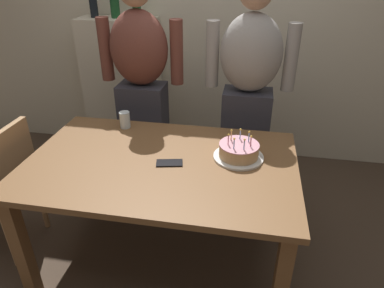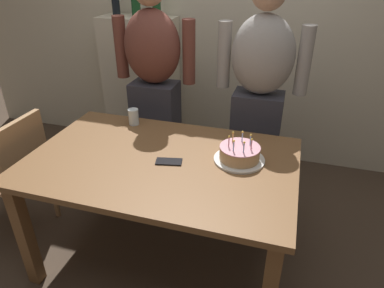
# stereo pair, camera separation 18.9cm
# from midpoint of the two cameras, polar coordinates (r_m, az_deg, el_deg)

# --- Properties ---
(ground_plane) EXTENTS (10.00, 10.00, 0.00)m
(ground_plane) POSITION_cam_midpoint_polar(r_m,az_deg,el_deg) (2.41, -6.74, -18.03)
(ground_plane) COLOR #47382B
(back_wall) EXTENTS (5.20, 0.10, 2.60)m
(back_wall) POSITION_cam_midpoint_polar(r_m,az_deg,el_deg) (3.19, 0.14, 20.68)
(back_wall) COLOR beige
(back_wall) RESTS_ON ground_plane
(dining_table) EXTENTS (1.50, 0.96, 0.74)m
(dining_table) POSITION_cam_midpoint_polar(r_m,az_deg,el_deg) (1.99, -7.78, -5.25)
(dining_table) COLOR brown
(dining_table) RESTS_ON ground_plane
(birthday_cake) EXTENTS (0.28, 0.28, 0.15)m
(birthday_cake) POSITION_cam_midpoint_polar(r_m,az_deg,el_deg) (1.94, 4.96, -1.29)
(birthday_cake) COLOR white
(birthday_cake) RESTS_ON dining_table
(water_glass_near) EXTENTS (0.07, 0.07, 0.11)m
(water_glass_near) POSITION_cam_midpoint_polar(r_m,az_deg,el_deg) (2.34, -13.28, 3.85)
(water_glass_near) COLOR silver
(water_glass_near) RESTS_ON dining_table
(cell_phone) EXTENTS (0.16, 0.10, 0.01)m
(cell_phone) POSITION_cam_midpoint_polar(r_m,az_deg,el_deg) (1.91, -6.57, -3.21)
(cell_phone) COLOR black
(cell_phone) RESTS_ON dining_table
(person_man_bearded) EXTENTS (0.61, 0.27, 1.66)m
(person_man_bearded) POSITION_cam_midpoint_polar(r_m,az_deg,el_deg) (2.60, -10.33, 8.63)
(person_man_bearded) COLOR #33333D
(person_man_bearded) RESTS_ON ground_plane
(person_woman_cardigan) EXTENTS (0.61, 0.27, 1.66)m
(person_woman_cardigan) POSITION_cam_midpoint_polar(r_m,az_deg,el_deg) (2.45, 6.97, 7.61)
(person_woman_cardigan) COLOR #33333D
(person_woman_cardigan) RESTS_ON ground_plane
(dining_chair) EXTENTS (0.42, 0.42, 0.87)m
(dining_chair) POSITION_cam_midpoint_polar(r_m,az_deg,el_deg) (2.50, -30.65, -5.25)
(dining_chair) COLOR #A37A51
(dining_chair) RESTS_ON ground_plane
(shelf_cabinet) EXTENTS (0.67, 0.30, 1.57)m
(shelf_cabinet) POSITION_cam_midpoint_polar(r_m,az_deg,el_deg) (3.34, -12.88, 8.87)
(shelf_cabinet) COLOR beige
(shelf_cabinet) RESTS_ON ground_plane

